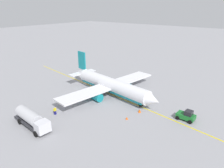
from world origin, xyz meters
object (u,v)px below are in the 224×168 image
airplane (111,85)px  fuel_tanker (32,119)px  safety_cone_nose (140,111)px  safety_cone_wingtip (127,118)px  pushback_tug (186,116)px  refueling_worker (55,111)px

airplane → fuel_tanker: (-1.92, -21.76, -0.83)m
airplane → safety_cone_nose: 12.12m
safety_cone_nose → safety_cone_wingtip: size_ratio=1.33×
fuel_tanker → safety_cone_wingtip: (12.69, 13.59, -1.44)m
airplane → pushback_tug: bearing=-2.5°
pushback_tug → refueling_worker: 27.46m
airplane → fuel_tanker: airplane is taller
fuel_tanker → pushback_tug: 30.59m
pushback_tug → safety_cone_wingtip: 12.12m
safety_cone_wingtip → safety_cone_nose: bearing=83.4°
pushback_tug → safety_cone_nose: bearing=-161.5°
fuel_tanker → safety_cone_nose: 22.20m
refueling_worker → safety_cone_nose: bearing=41.1°
pushback_tug → airplane: bearing=177.5°
airplane → safety_cone_nose: airplane is taller
pushback_tug → safety_cone_wingtip: pushback_tug is taller
airplane → refueling_worker: (-2.53, -15.96, -1.73)m
fuel_tanker → refueling_worker: bearing=96.0°
safety_cone_nose → safety_cone_wingtip: (-0.49, -4.22, -0.09)m
refueling_worker → safety_cone_wingtip: (13.29, 7.79, -0.54)m
fuel_tanker → refueling_worker: fuel_tanker is taller
safety_cone_wingtip → airplane: bearing=142.8°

